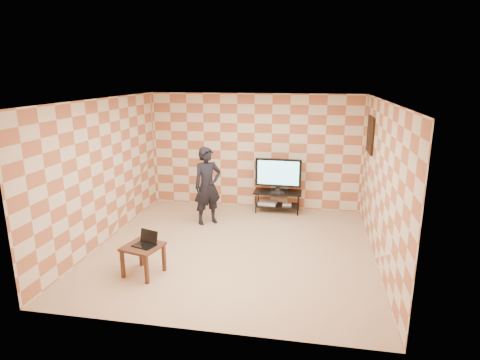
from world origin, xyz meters
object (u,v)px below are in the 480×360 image
tv_stand (278,197)px  tv (278,173)px  person (208,186)px  side_table (143,251)px

tv_stand → tv: (0.00, -0.00, 0.56)m
tv → person: bearing=-144.9°
tv_stand → person: size_ratio=0.66×
side_table → person: 2.49m
tv → side_table: bearing=-118.4°
tv_stand → person: person is taller
tv → side_table: (-1.84, -3.41, -0.51)m
person → tv: bearing=-2.8°
tv_stand → person: 1.79m
tv → tv_stand: bearing=92.0°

